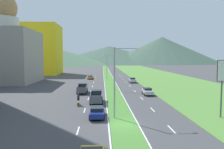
{
  "coord_description": "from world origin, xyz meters",
  "views": [
    {
      "loc": [
        -2.5,
        -25.24,
        7.89
      ],
      "look_at": [
        0.72,
        45.81,
        2.32
      ],
      "focal_mm": 35.67,
      "sensor_mm": 36.0,
      "label": 1
    }
  ],
  "objects": [
    {
      "name": "lane_dash_right_3",
      "position": [
        5.1,
        7.38,
        0.01
      ],
      "size": [
        0.16,
        2.8,
        0.01
      ],
      "primitive_type": "cube",
      "color": "silver",
      "rests_on": "ground_plane"
    },
    {
      "name": "lane_dash_left_9",
      "position": [
        -5.1,
        62.13,
        0.01
      ],
      "size": [
        0.16,
        2.8,
        0.01
      ],
      "primitive_type": "cube",
      "color": "silver",
      "rests_on": "ground_plane"
    },
    {
      "name": "lane_dash_right_5",
      "position": [
        5.1,
        25.63,
        0.01
      ],
      "size": [
        0.16,
        2.8,
        0.01
      ],
      "primitive_type": "cube",
      "color": "silver",
      "rests_on": "ground_plane"
    },
    {
      "name": "lane_dash_left_3",
      "position": [
        -5.1,
        7.38,
        0.01
      ],
      "size": [
        0.16,
        2.8,
        0.01
      ],
      "primitive_type": "cube",
      "color": "silver",
      "rests_on": "ground_plane"
    },
    {
      "name": "motorcycle_rider",
      "position": [
        -6.36,
        10.77,
        0.75
      ],
      "size": [
        0.36,
        2.0,
        1.8
      ],
      "rotation": [
        0.0,
        0.0,
        1.57
      ],
      "color": "black",
      "rests_on": "ground_plane"
    },
    {
      "name": "pickup_truck_1",
      "position": [
        -6.83,
        23.7,
        0.98
      ],
      "size": [
        2.18,
        5.4,
        2.0
      ],
      "rotation": [
        0.0,
        0.0,
        1.57
      ],
      "color": "#515459",
      "rests_on": "ground_plane"
    },
    {
      "name": "ground_plane",
      "position": [
        0.0,
        0.0,
        0.0
      ],
      "size": [
        600.0,
        600.0,
        0.0
      ],
      "primitive_type": "plane",
      "color": "#424244"
    },
    {
      "name": "car_0",
      "position": [
        -6.66,
        54.76,
        0.7
      ],
      "size": [
        1.94,
        4.2,
        1.34
      ],
      "rotation": [
        0.0,
        0.0,
        1.57
      ],
      "color": "#C6842D",
      "rests_on": "ground_plane"
    },
    {
      "name": "car_4",
      "position": [
        6.96,
        43.07,
        0.78
      ],
      "size": [
        1.95,
        4.51,
        1.52
      ],
      "rotation": [
        0.0,
        0.0,
        -1.57
      ],
      "color": "#B2B2B7",
      "rests_on": "ground_plane"
    },
    {
      "name": "lane_dash_left_2",
      "position": [
        -5.1,
        -1.75,
        0.01
      ],
      "size": [
        0.16,
        2.8,
        0.01
      ],
      "primitive_type": "cube",
      "color": "silver",
      "rests_on": "ground_plane"
    },
    {
      "name": "domed_building",
      "position": [
        -33.18,
        45.05,
        10.28
      ],
      "size": [
        19.86,
        19.86,
        27.65
      ],
      "color": "#9E9384",
      "rests_on": "ground_plane"
    },
    {
      "name": "car_1",
      "position": [
        -3.18,
        3.55,
        0.73
      ],
      "size": [
        1.97,
        4.58,
        1.41
      ],
      "rotation": [
        0.0,
        0.0,
        1.57
      ],
      "color": "navy",
      "rests_on": "ground_plane"
    },
    {
      "name": "lane_dash_right_7",
      "position": [
        5.1,
        43.88,
        0.01
      ],
      "size": [
        0.16,
        2.8,
        0.01
      ],
      "primitive_type": "cube",
      "color": "silver",
      "rests_on": "ground_plane"
    },
    {
      "name": "grass_verge_right",
      "position": [
        20.6,
        60.0,
        0.03
      ],
      "size": [
        24.0,
        240.0,
        0.06
      ],
      "primitive_type": "cube",
      "color": "#518438",
      "rests_on": "ground_plane"
    },
    {
      "name": "lane_dash_right_2",
      "position": [
        5.1,
        -1.75,
        0.01
      ],
      "size": [
        0.16,
        2.8,
        0.01
      ],
      "primitive_type": "cube",
      "color": "silver",
      "rests_on": "ground_plane"
    },
    {
      "name": "lane_dash_right_6",
      "position": [
        5.1,
        34.75,
        0.01
      ],
      "size": [
        0.16,
        2.8,
        0.01
      ],
      "primitive_type": "cube",
      "color": "silver",
      "rests_on": "ground_plane"
    },
    {
      "name": "lane_dash_left_6",
      "position": [
        -5.1,
        34.75,
        0.01
      ],
      "size": [
        0.16,
        2.8,
        0.01
      ],
      "primitive_type": "cube",
      "color": "silver",
      "rests_on": "ground_plane"
    },
    {
      "name": "lane_dash_left_4",
      "position": [
        -5.1,
        16.5,
        0.01
      ],
      "size": [
        0.16,
        2.8,
        0.01
      ],
      "primitive_type": "cube",
      "color": "silver",
      "rests_on": "ground_plane"
    },
    {
      "name": "lane_dash_left_10",
      "position": [
        -5.1,
        71.25,
        0.01
      ],
      "size": [
        0.16,
        2.8,
        0.01
      ],
      "primitive_type": "cube",
      "color": "silver",
      "rests_on": "ground_plane"
    },
    {
      "name": "street_lamp_mid",
      "position": [
        0.11,
        28.32,
        4.94
      ],
      "size": [
        2.76,
        0.34,
        8.54
      ],
      "color": "#99999E",
      "rests_on": "ground_plane"
    },
    {
      "name": "lane_dash_right_9",
      "position": [
        5.1,
        62.13,
        0.01
      ],
      "size": [
        0.16,
        2.8,
        0.01
      ],
      "primitive_type": "cube",
      "color": "silver",
      "rests_on": "ground_plane"
    },
    {
      "name": "lane_dash_left_7",
      "position": [
        -5.1,
        43.88,
        0.01
      ],
      "size": [
        0.16,
        2.8,
        0.01
      ],
      "primitive_type": "cube",
      "color": "silver",
      "rests_on": "ground_plane"
    },
    {
      "name": "lane_dash_right_4",
      "position": [
        5.1,
        16.5,
        0.01
      ],
      "size": [
        0.16,
        2.8,
        0.01
      ],
      "primitive_type": "cube",
      "color": "silver",
      "rests_on": "ground_plane"
    },
    {
      "name": "edge_line_median_right",
      "position": [
        1.75,
        60.0,
        0.01
      ],
      "size": [
        0.16,
        240.0,
        0.01
      ],
      "primitive_type": "cube",
      "color": "silver",
      "rests_on": "ground_plane"
    },
    {
      "name": "midrise_colored",
      "position": [
        -31.11,
        79.01,
        11.31
      ],
      "size": [
        17.99,
        17.99,
        22.62
      ],
      "primitive_type": "cube",
      "color": "yellow",
      "rests_on": "ground_plane"
    },
    {
      "name": "hill_far_right",
      "position": [
        75.04,
        261.2,
        17.0
      ],
      "size": [
        146.47,
        146.47,
        33.99
      ],
      "primitive_type": "cone",
      "color": "#3D5647",
      "rests_on": "ground_plane"
    },
    {
      "name": "lane_dash_right_8",
      "position": [
        5.1,
        53.0,
        0.01
      ],
      "size": [
        0.16,
        2.8,
        0.01
      ],
      "primitive_type": "cube",
      "color": "silver",
      "rests_on": "ground_plane"
    },
    {
      "name": "lane_dash_left_8",
      "position": [
        -5.1,
        53.0,
        0.01
      ],
      "size": [
        0.16,
        2.8,
        0.01
      ],
      "primitive_type": "cube",
      "color": "silver",
      "rests_on": "ground_plane"
    },
    {
      "name": "street_lamp_far",
      "position": [
        -0.3,
        53.71,
        4.84
      ],
      "size": [
        3.48,
        0.36,
        8.21
      ],
      "color": "#99999E",
      "rests_on": "ground_plane"
    },
    {
      "name": "lane_dash_left_5",
      "position": [
        -5.1,
        25.63,
        0.01
      ],
      "size": [
        0.16,
        2.8,
        0.01
      ],
      "primitive_type": "cube",
      "color": "silver",
      "rests_on": "ground_plane"
    },
    {
      "name": "pickup_truck_0",
      "position": [
        -3.49,
        13.18,
        0.98
      ],
      "size": [
        2.18,
        5.4,
        2.0
      ],
      "rotation": [
        0.0,
        0.0,
        1.57
      ],
      "color": "#515459",
      "rests_on": "ground_plane"
    },
    {
      "name": "grass_median",
      "position": [
        0.0,
        60.0,
        0.03
      ],
      "size": [
        3.2,
        240.0,
        0.06
      ],
      "primitive_type": "cube",
      "color": "#477F33",
      "rests_on": "ground_plane"
    },
    {
      "name": "edge_line_median_left",
      "position": [
        -1.75,
        60.0,
        0.01
      ],
      "size": [
        0.16,
        240.0,
        0.01
      ],
      "primitive_type": "cube",
      "color": "silver",
      "rests_on": "ground_plane"
    },
    {
      "name": "lane_dash_right_10",
      "position": [
        5.1,
        71.25,
        0.01
      ],
      "size": [
        0.16,
        2.8,
        0.01
      ],
      "primitive_type": "cube",
      "color": "silver",
      "rests_on": "ground_plane"
    },
    {
      "name": "street_lamp_near",
      "position": [
        -0.53,
        2.96,
        5.3
      ],
      "size": [
        3.25,
        0.32,
        9.14
      ],
      "color": "#99999E",
      "rests_on": "ground_plane"
    },
    {
      "name": "hill_far_center",
      "position": [
        7.13,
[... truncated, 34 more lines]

